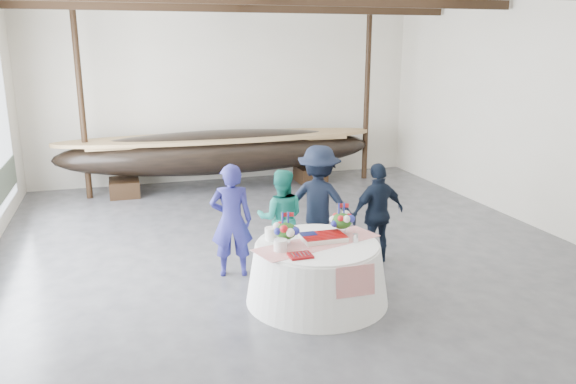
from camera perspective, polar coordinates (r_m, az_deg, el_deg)
name	(u,v)px	position (r m, az deg, el deg)	size (l,w,h in m)	color
floor	(296,256)	(9.60, 0.85, -6.56)	(10.00, 12.00, 0.01)	#3D3D42
wall_back	(226,94)	(14.82, -6.29, 9.90)	(10.00, 0.02, 4.50)	silver
wall_right	(554,114)	(11.57, 25.42, 7.20)	(0.02, 12.00, 4.50)	silver
pavilion_structure	(282,13)	(9.76, -0.64, 17.77)	(9.80, 11.76, 4.50)	black
longboat_display	(221,152)	(13.93, -6.84, 4.10)	(7.80, 1.56, 1.46)	black
banquet_table	(317,272)	(7.91, 2.97, -8.09)	(1.99, 1.99, 0.85)	white
tabletop_items	(312,231)	(7.79, 2.50, -3.94)	(1.92, 1.07, 0.40)	#B41215
guest_woman_blue	(231,220)	(8.63, -5.77, -2.90)	(0.65, 0.42, 1.77)	navy
guest_woman_teal	(281,218)	(9.01, -0.72, -2.66)	(0.77, 0.60, 1.59)	#1A8877
guest_man_left	(319,203)	(9.27, 3.15, -1.13)	(1.24, 0.71, 1.92)	black
guest_man_right	(378,213)	(9.25, 9.11, -2.14)	(0.97, 0.41, 1.66)	black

